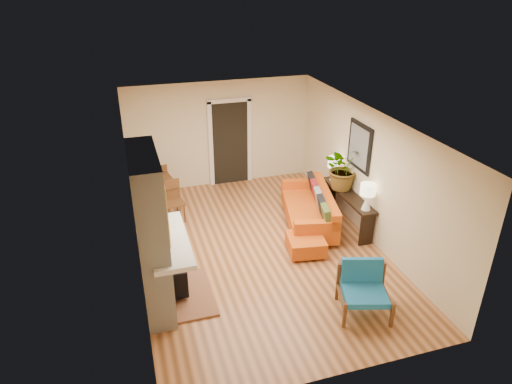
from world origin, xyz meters
TOP-DOWN VIEW (x-y plane):
  - room_shell at (0.60, 2.63)m, footprint 6.50×6.50m
  - fireplace at (-2.00, -1.00)m, footprint 1.09×1.68m
  - sofa at (1.37, 0.63)m, footprint 1.35×2.25m
  - ottoman at (0.82, -0.38)m, footprint 0.78×0.78m
  - blue_chair at (1.06, -2.12)m, footprint 0.95×0.94m
  - dining_table at (-1.58, 2.22)m, footprint 0.90×1.69m
  - console_table at (2.07, 0.39)m, footprint 0.34×1.85m
  - lamp_near at (2.07, -0.32)m, footprint 0.30×0.30m
  - lamp_far at (2.07, 1.11)m, footprint 0.30×0.30m
  - houseplant at (2.06, 0.69)m, footprint 0.99×0.89m

SIDE VIEW (x-z plane):
  - ottoman at x=0.82m, z-range 0.03..0.37m
  - sofa at x=1.37m, z-range -0.05..0.78m
  - blue_chair at x=1.06m, z-range 0.03..0.84m
  - console_table at x=2.07m, z-range 0.21..0.94m
  - dining_table at x=-1.58m, z-range 0.14..1.03m
  - lamp_near at x=2.07m, z-range 0.79..1.33m
  - lamp_far at x=2.07m, z-range 0.79..1.33m
  - houseplant at x=2.06m, z-range 0.73..1.68m
  - room_shell at x=0.60m, z-range -2.01..4.49m
  - fireplace at x=-2.00m, z-range -0.06..2.54m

